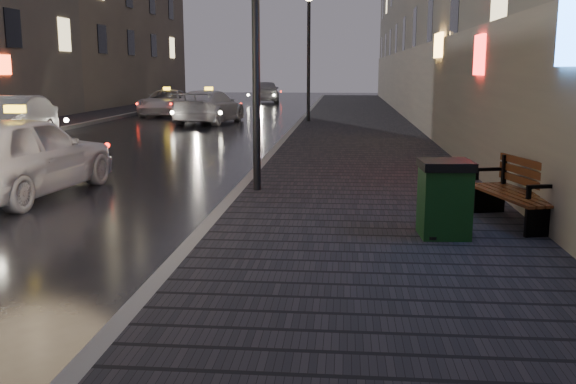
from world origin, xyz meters
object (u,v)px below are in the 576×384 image
(trash_bin, at_px, (444,198))
(taxi_mid, at_px, (209,107))
(lamp_far, at_px, (309,41))
(bench, at_px, (520,192))
(car_left_mid, at_px, (7,121))
(car_far, at_px, (266,91))
(taxi_near, at_px, (19,155))
(lamp_near, at_px, (256,0))
(taxi_far, at_px, (167,102))

(trash_bin, bearing_deg, taxi_mid, 107.08)
(lamp_far, bearing_deg, bench, -77.43)
(trash_bin, height_order, taxi_mid, taxi_mid)
(lamp_far, height_order, car_left_mid, lamp_far)
(car_far, bearing_deg, bench, 94.82)
(taxi_near, distance_m, taxi_mid, 16.62)
(taxi_near, bearing_deg, lamp_near, -169.98)
(car_far, bearing_deg, taxi_mid, 81.24)
(trash_bin, bearing_deg, lamp_far, 95.21)
(trash_bin, height_order, car_far, car_far)
(trash_bin, relative_size, taxi_mid, 0.21)
(lamp_near, bearing_deg, taxi_mid, 104.95)
(lamp_far, height_order, bench, lamp_far)
(taxi_mid, height_order, taxi_far, taxi_mid)
(trash_bin, xyz_separation_m, car_left_mid, (-11.55, 10.31, 0.10))
(car_left_mid, distance_m, taxi_mid, 10.04)
(taxi_near, xyz_separation_m, taxi_far, (-3.18, 21.27, -0.13))
(taxi_near, height_order, taxi_mid, taxi_near)
(trash_bin, xyz_separation_m, car_far, (-6.97, 37.05, 0.12))
(car_far, bearing_deg, lamp_near, 88.99)
(lamp_far, distance_m, bench, 18.92)
(trash_bin, relative_size, car_far, 0.22)
(bench, xyz_separation_m, taxi_mid, (-8.42, 18.55, 0.11))
(bench, relative_size, taxi_mid, 0.38)
(taxi_far, bearing_deg, lamp_far, -33.10)
(bench, bearing_deg, lamp_near, 136.11)
(car_left_mid, height_order, taxi_far, car_left_mid)
(car_left_mid, bearing_deg, car_far, 73.75)
(taxi_near, distance_m, car_far, 34.30)
(bench, height_order, car_far, car_far)
(trash_bin, bearing_deg, bench, 31.65)
(lamp_near, distance_m, taxi_mid, 17.10)
(car_far, bearing_deg, taxi_far, 67.27)
(bench, xyz_separation_m, trash_bin, (-1.17, -0.82, 0.06))
(bench, bearing_deg, trash_bin, -159.88)
(lamp_far, distance_m, car_left_mid, 12.61)
(trash_bin, height_order, taxi_far, taxi_far)
(car_left_mid, bearing_deg, lamp_near, -46.44)
(bench, bearing_deg, lamp_far, 87.61)
(lamp_near, relative_size, car_far, 1.15)
(lamp_far, xyz_separation_m, taxi_far, (-7.53, 4.96, -2.84))
(lamp_near, height_order, car_far, lamp_near)
(taxi_mid, bearing_deg, taxi_near, 97.97)
(lamp_near, xyz_separation_m, trash_bin, (2.90, -3.07, -2.83))
(taxi_near, xyz_separation_m, car_left_mid, (-4.30, 7.55, -0.01))
(bench, relative_size, car_left_mid, 0.41)
(taxi_near, height_order, car_far, car_far)
(bench, bearing_deg, taxi_near, 152.09)
(taxi_near, xyz_separation_m, car_far, (0.28, 34.30, 0.01))
(lamp_far, xyz_separation_m, taxi_mid, (-4.35, 0.30, -2.78))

